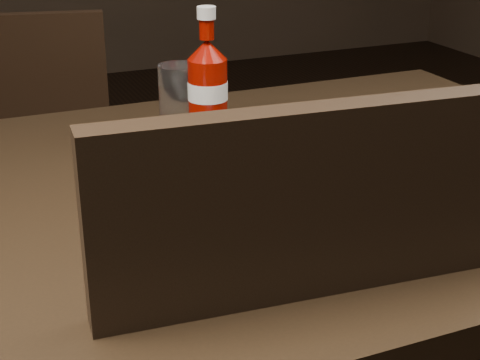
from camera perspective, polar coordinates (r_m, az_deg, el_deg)
name	(u,v)px	position (r m, az deg, el deg)	size (l,w,h in m)	color
dining_table	(228,196)	(0.99, -0.90, -1.23)	(1.20, 0.80, 0.04)	black
chair_far	(30,188)	(1.83, -15.99, -0.63)	(0.42, 0.42, 0.04)	black
plate	(243,218)	(0.87, 0.26, -2.97)	(0.30, 0.30, 0.01)	white
sandwich_half_a	(250,199)	(0.88, 0.77, -1.51)	(0.09, 0.09, 0.02)	beige
sandwich_half_b	(341,196)	(0.90, 7.86, -1.24)	(0.09, 0.09, 0.02)	#F4E1BC
fries_pile	(196,201)	(0.85, -3.46, -1.67)	(0.10, 0.10, 0.04)	#B76B04
ketchup_bottle	(208,98)	(1.14, -2.51, 6.38)	(0.06, 0.06, 0.12)	#7C0A02
tumbler	(179,97)	(1.17, -4.73, 6.46)	(0.06, 0.06, 0.10)	white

